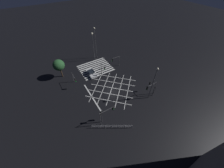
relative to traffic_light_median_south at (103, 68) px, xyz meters
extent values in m
plane|color=black|center=(0.55, 5.60, -2.66)|extent=(200.00, 200.00, 0.00)
cube|color=silver|center=(0.55, -0.67, -2.65)|extent=(9.49, 0.50, 0.01)
cube|color=silver|center=(0.55, -1.57, -2.65)|extent=(9.49, 0.50, 0.01)
cube|color=silver|center=(0.55, -2.47, -2.65)|extent=(9.49, 0.50, 0.01)
cube|color=silver|center=(0.55, -3.37, -2.65)|extent=(9.49, 0.50, 0.01)
cube|color=silver|center=(0.55, -4.27, -2.65)|extent=(9.49, 0.50, 0.01)
cube|color=silver|center=(0.55, -5.17, -2.65)|extent=(9.49, 0.50, 0.01)
cube|color=silver|center=(0.55, -6.07, -2.65)|extent=(9.49, 0.50, 0.01)
cube|color=silver|center=(0.55, -6.97, -2.65)|extent=(9.49, 0.50, 0.01)
cube|color=silver|center=(0.55, -7.87, -2.65)|extent=(9.49, 0.50, 0.01)
cube|color=silver|center=(3.53, 2.62, -2.65)|extent=(8.30, 8.30, 0.01)
cube|color=silver|center=(-2.44, 2.62, -2.65)|extent=(8.30, 8.30, 0.01)
cube|color=silver|center=(2.04, 4.11, -2.65)|extent=(8.30, 8.30, 0.01)
cube|color=silver|center=(-0.95, 4.11, -2.65)|extent=(8.30, 8.30, 0.01)
cube|color=silver|center=(0.55, 5.60, -2.65)|extent=(8.30, 8.30, 0.01)
cube|color=silver|center=(0.55, 5.60, -2.65)|extent=(8.30, 8.30, 0.01)
cube|color=silver|center=(-0.95, 7.10, -2.65)|extent=(8.30, 8.30, 0.01)
cube|color=silver|center=(2.04, 7.10, -2.65)|extent=(8.30, 8.30, 0.01)
cube|color=silver|center=(-2.44, 8.59, -2.65)|extent=(8.30, 8.30, 0.01)
cube|color=silver|center=(3.53, 8.59, -2.65)|extent=(8.30, 8.30, 0.01)
cube|color=silver|center=(6.32, 5.60, -2.65)|extent=(0.30, 9.49, 0.01)
cube|color=black|center=(-4.48, 29.11, -0.66)|extent=(0.06, 1.40, 1.80)
cylinder|color=#424244|center=(0.00, -1.23, -0.84)|extent=(0.11, 0.11, 3.62)
cylinder|color=#424244|center=(0.00, -0.19, 0.82)|extent=(0.09, 2.08, 0.09)
cube|color=black|center=(0.00, 0.86, 0.37)|extent=(0.28, 0.16, 0.90)
sphere|color=black|center=(0.00, 0.97, 0.67)|extent=(0.18, 0.18, 0.18)
sphere|color=black|center=(0.00, 0.97, 0.37)|extent=(0.18, 0.18, 0.18)
sphere|color=green|center=(0.00, 0.97, 0.07)|extent=(0.18, 0.18, 0.18)
cube|color=black|center=(0.00, 0.77, 0.37)|extent=(0.36, 0.02, 0.98)
cylinder|color=#424244|center=(-7.13, 12.59, -0.60)|extent=(0.11, 0.11, 4.11)
cylinder|color=#424244|center=(-5.73, 12.59, 1.30)|extent=(2.79, 0.09, 0.09)
cube|color=black|center=(-4.34, 12.59, 0.85)|extent=(0.16, 0.28, 0.90)
sphere|color=black|center=(-4.23, 12.59, 1.15)|extent=(0.18, 0.18, 0.18)
sphere|color=black|center=(-4.23, 12.59, 0.85)|extent=(0.18, 0.18, 0.18)
sphere|color=green|center=(-4.23, 12.59, 0.55)|extent=(0.18, 0.18, 0.18)
cube|color=black|center=(-4.43, 12.59, 0.85)|extent=(0.02, 0.36, 0.98)
cylinder|color=#424244|center=(-6.34, -1.49, -0.85)|extent=(0.11, 0.11, 3.60)
cylinder|color=#424244|center=(-5.08, -1.49, 0.80)|extent=(2.53, 0.09, 0.09)
cube|color=black|center=(-3.82, -1.49, 0.35)|extent=(0.16, 0.28, 0.90)
sphere|color=black|center=(-3.71, -1.49, 0.65)|extent=(0.18, 0.18, 0.18)
sphere|color=black|center=(-3.71, -1.49, 0.35)|extent=(0.18, 0.18, 0.18)
sphere|color=green|center=(-3.71, -1.49, 0.05)|extent=(0.18, 0.18, 0.18)
cube|color=black|center=(-3.91, -1.49, 0.35)|extent=(0.02, 0.36, 0.98)
cylinder|color=#424244|center=(7.81, 13.25, -0.50)|extent=(0.11, 0.11, 4.31)
cylinder|color=#424244|center=(6.38, 13.25, 1.50)|extent=(2.85, 0.09, 0.09)
cube|color=black|center=(4.95, 13.25, 1.05)|extent=(0.16, 0.28, 0.90)
sphere|color=black|center=(4.84, 13.25, 1.35)|extent=(0.18, 0.18, 0.18)
sphere|color=black|center=(4.84, 13.25, 1.05)|extent=(0.18, 0.18, 0.18)
sphere|color=green|center=(4.84, 13.25, 0.75)|extent=(0.18, 0.18, 0.18)
cube|color=black|center=(5.04, 13.25, 1.05)|extent=(0.02, 0.36, 0.98)
cylinder|color=#424244|center=(8.27, -1.76, -0.93)|extent=(0.11, 0.11, 3.45)
cylinder|color=#424244|center=(8.27, -0.35, 0.64)|extent=(0.09, 2.83, 0.09)
cube|color=black|center=(8.27, 1.07, 0.19)|extent=(0.28, 0.16, 0.90)
sphere|color=black|center=(8.27, 1.18, 0.49)|extent=(0.18, 0.18, 0.18)
sphere|color=black|center=(8.27, 1.18, 0.19)|extent=(0.18, 0.18, 0.18)
sphere|color=green|center=(8.27, 1.18, -0.11)|extent=(0.18, 0.18, 0.18)
cube|color=black|center=(8.27, 0.98, 0.19)|extent=(0.36, 0.02, 0.98)
cylinder|color=#424244|center=(7.25, 12.81, -0.80)|extent=(0.11, 0.11, 3.71)
cube|color=black|center=(7.25, 12.68, 0.56)|extent=(0.28, 0.16, 0.90)
sphere|color=black|center=(7.25, 12.56, 0.86)|extent=(0.18, 0.18, 0.18)
sphere|color=black|center=(7.25, 12.56, 0.56)|extent=(0.18, 0.18, 0.18)
sphere|color=green|center=(7.25, 12.56, 0.26)|extent=(0.18, 0.18, 0.18)
cube|color=black|center=(7.25, 12.77, 0.56)|extent=(0.36, 0.02, 0.98)
cylinder|color=#424244|center=(-6.73, 13.02, -0.99)|extent=(0.11, 0.11, 3.33)
cylinder|color=#424244|center=(-6.73, 12.12, 0.52)|extent=(0.09, 1.80, 0.09)
cube|color=black|center=(-6.73, 11.22, 0.07)|extent=(0.28, 0.16, 0.90)
sphere|color=red|center=(-6.73, 11.11, 0.37)|extent=(0.18, 0.18, 0.18)
sphere|color=black|center=(-6.73, 11.11, 0.07)|extent=(0.18, 0.18, 0.18)
sphere|color=black|center=(-6.73, 11.11, -0.23)|extent=(0.18, 0.18, 0.18)
cube|color=black|center=(-6.73, 11.31, 0.07)|extent=(0.36, 0.02, 0.98)
cylinder|color=#424244|center=(-1.18, -8.22, 1.70)|extent=(0.14, 0.14, 8.72)
sphere|color=#F4EAC6|center=(-1.18, -8.22, 6.25)|extent=(0.61, 0.61, 0.61)
cylinder|color=#424244|center=(-2.42, -9.17, 2.21)|extent=(0.14, 0.14, 9.72)
sphere|color=#F4EAC6|center=(-2.42, -9.17, 7.21)|extent=(0.47, 0.47, 0.47)
cylinder|color=#424244|center=(-5.29, 12.98, 1.72)|extent=(0.14, 0.14, 8.74)
sphere|color=#F4EAC6|center=(-5.29, 12.98, 6.23)|extent=(0.46, 0.46, 0.46)
cylinder|color=#38281C|center=(10.29, -5.64, -1.25)|extent=(0.31, 0.31, 2.82)
sphere|color=#235128|center=(10.29, -5.64, 1.30)|extent=(3.04, 3.04, 3.04)
cube|color=silver|center=(2.92, -1.97, -2.16)|extent=(1.79, 4.10, 0.62)
cube|color=black|center=(2.92, -2.07, -1.59)|extent=(1.58, 1.72, 0.51)
sphere|color=white|center=(2.36, 0.03, -2.21)|extent=(0.16, 0.16, 0.16)
sphere|color=white|center=(3.47, 0.03, -2.21)|extent=(0.16, 0.16, 0.16)
cylinder|color=black|center=(2.14, -0.70, -2.35)|extent=(0.20, 0.62, 0.62)
cylinder|color=black|center=(3.69, -0.70, -2.35)|extent=(0.20, 0.62, 0.62)
cylinder|color=black|center=(2.14, -3.24, -2.35)|extent=(0.20, 0.62, 0.62)
cylinder|color=black|center=(3.69, -3.24, -2.35)|extent=(0.20, 0.62, 0.62)
cylinder|color=#B7B7BC|center=(9.63, 12.90, -2.13)|extent=(0.05, 0.05, 1.05)
cylinder|color=#B7B7BC|center=(8.49, 13.59, -2.13)|extent=(0.05, 0.05, 1.05)
cylinder|color=#B7B7BC|center=(7.36, 14.28, -2.13)|extent=(0.05, 0.05, 1.05)
cylinder|color=#B7B7BC|center=(6.23, 14.96, -2.13)|extent=(0.05, 0.05, 1.05)
cylinder|color=#B7B7BC|center=(5.10, 15.65, -2.13)|extent=(0.05, 0.05, 1.05)
cylinder|color=#B7B7BC|center=(3.96, 16.34, -2.13)|extent=(0.05, 0.05, 1.05)
cylinder|color=#B7B7BC|center=(2.83, 17.03, -2.13)|extent=(0.05, 0.05, 1.05)
cylinder|color=#B7B7BC|center=(6.23, 14.96, -1.65)|extent=(6.81, 4.16, 0.04)
cylinder|color=#B7B7BC|center=(6.23, 14.96, -2.08)|extent=(6.81, 4.16, 0.04)
camera|label=1|loc=(12.11, 24.66, 21.25)|focal=20.00mm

